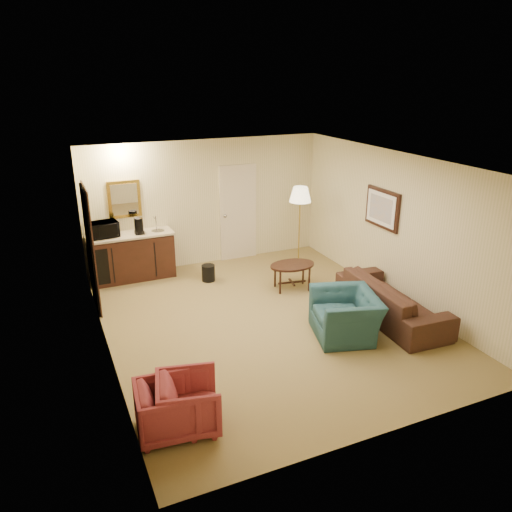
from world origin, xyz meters
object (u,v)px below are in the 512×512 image
Objects in this scene: sofa at (392,293)px; floor_lamp at (299,227)px; microwave at (103,228)px; waste_bin at (208,273)px; teal_armchair at (346,308)px; rose_chair_near at (189,401)px; wetbar_cabinet at (132,256)px; rose_chair_far at (167,407)px; coffee_table at (292,276)px; coffee_maker at (139,226)px.

sofa is 1.32× the size of floor_lamp.
floor_lamp is (-0.25, 2.76, 0.41)m from sofa.
floor_lamp reaches higher than sofa.
floor_lamp is at bearing -18.29° from microwave.
sofa is at bearing -49.88° from waste_bin.
teal_armchair is at bearing 104.17° from sofa.
rose_chair_near is (-3.85, -1.30, -0.08)m from sofa.
wetbar_cabinet is 4.74m from rose_chair_far.
coffee_table is 1.41m from floor_lamp.
floor_lamp reaches higher than rose_chair_near.
rose_chair_near is at bearing -52.99° from teal_armchair.
teal_armchair is 1.97× the size of microwave.
wetbar_cabinet is 1.54m from waste_bin.
waste_bin is at bearing -30.31° from microwave.
teal_armchair reaches higher than waste_bin.
microwave is (-3.83, 0.66, 0.26)m from floor_lamp.
microwave reaches higher than teal_armchair.
wetbar_cabinet reaches higher than rose_chair_near.
rose_chair_near is 4.17m from coffee_table.
coffee_maker reaches higher than sofa.
teal_armchair is at bearing -92.07° from coffee_table.
waste_bin is 0.60× the size of microwave.
floor_lamp reaches higher than rose_chair_far.
teal_armchair is 3.03m from rose_chair_near.
floor_lamp reaches higher than waste_bin.
rose_chair_near is 4.79m from microwave.
teal_armchair is at bearing -66.71° from waste_bin.
teal_armchair is (-1.03, -0.20, 0.03)m from sofa.
teal_armchair is at bearing -54.59° from wetbar_cabinet.
rose_chair_near is 2.21× the size of waste_bin.
rose_chair_near is 0.82× the size of coffee_table.
rose_chair_far is 4.78m from microwave.
wetbar_cabinet is 2.41× the size of rose_chair_far.
coffee_maker is at bearing -130.25° from teal_armchair.
coffee_table is (-0.96, 1.70, -0.19)m from sofa.
coffee_table is at bearing -37.21° from waste_bin.
waste_bin is at bearing -140.99° from teal_armchair.
wetbar_cabinet is at bearing 151.48° from waste_bin.
rose_chair_far is at bearing -133.55° from floor_lamp.
microwave is at bearing -171.69° from coffee_maker.
wetbar_cabinet is at bearing 172.87° from coffee_maker.
rose_chair_near is 2.25× the size of coffee_maker.
sofa is 4.83m from coffee_maker.
waste_bin is at bearing 43.27° from sofa.
coffee_table is at bearing 32.56° from sofa.
rose_chair_near is at bearing -93.03° from wetbar_cabinet.
teal_armchair is 4.78m from microwave.
rose_chair_near is 1.05× the size of rose_chair_far.
rose_chair_far reaches higher than waste_bin.
floor_lamp is 5.33× the size of coffee_maker.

